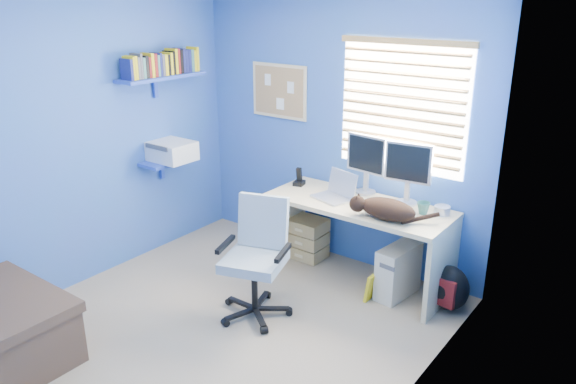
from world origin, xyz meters
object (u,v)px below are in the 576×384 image
Objects in this scene: tower_pc at (398,271)px; office_chair at (257,273)px; cat at (388,209)px; laptop at (332,187)px; desk at (357,242)px.

tower_pc is 1.22m from office_chair.
cat is 0.50× the size of office_chair.
laptop is 0.62m from cat.
desk reaches higher than tower_pc.
cat is 1.05× the size of tower_pc.
desk is 4.92× the size of laptop.
cat is (0.36, -0.17, 0.45)m from desk.
laptop is 1.04m from office_chair.
office_chair is (-0.73, -0.77, -0.47)m from cat.
cat is (0.60, -0.13, -0.03)m from laptop.
office_chair reaches higher than desk.
office_chair is at bearing -111.13° from desk.
desk is 0.61m from cat.
desk is at bearing 26.20° from laptop.
laptop reaches higher than desk.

